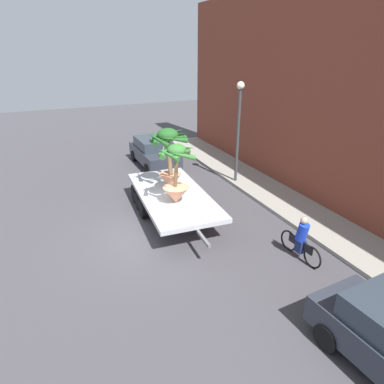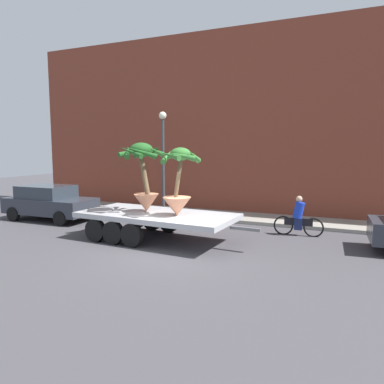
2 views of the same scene
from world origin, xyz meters
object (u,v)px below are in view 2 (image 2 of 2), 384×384
(flatbed_trailer, at_px, (151,218))
(trailing_car, at_px, (49,202))
(potted_palm_middle, at_px, (144,173))
(potted_palm_rear, at_px, (178,185))
(street_lamp, at_px, (163,149))
(cyclist, at_px, (298,218))

(flatbed_trailer, xyz_separation_m, trailing_car, (-6.08, 1.22, 0.06))
(potted_palm_middle, bearing_deg, potted_palm_rear, -11.13)
(street_lamp, bearing_deg, potted_palm_rear, -56.23)
(potted_palm_rear, distance_m, street_lamp, 5.38)
(potted_palm_rear, bearing_deg, flatbed_trailer, 169.73)
(flatbed_trailer, bearing_deg, potted_palm_rear, -10.27)
(potted_palm_rear, relative_size, trailing_car, 0.56)
(cyclist, height_order, trailing_car, trailing_car)
(flatbed_trailer, distance_m, trailing_car, 6.20)
(flatbed_trailer, height_order, trailing_car, trailing_car)
(potted_palm_middle, xyz_separation_m, trailing_car, (-5.72, 1.14, -1.55))
(trailing_car, bearing_deg, potted_palm_rear, -11.21)
(cyclist, bearing_deg, trailing_car, -172.21)
(potted_palm_rear, xyz_separation_m, street_lamp, (-2.92, 4.36, 1.20))
(flatbed_trailer, height_order, potted_palm_middle, potted_palm_middle)
(flatbed_trailer, bearing_deg, cyclist, 29.50)
(flatbed_trailer, xyz_separation_m, street_lamp, (-1.73, 4.15, 2.46))
(potted_palm_rear, xyz_separation_m, trailing_car, (-7.26, 1.44, -1.20))
(flatbed_trailer, bearing_deg, potted_palm_middle, 166.05)
(potted_palm_middle, distance_m, street_lamp, 4.37)
(cyclist, bearing_deg, potted_palm_rear, -140.98)
(potted_palm_rear, relative_size, potted_palm_middle, 0.93)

